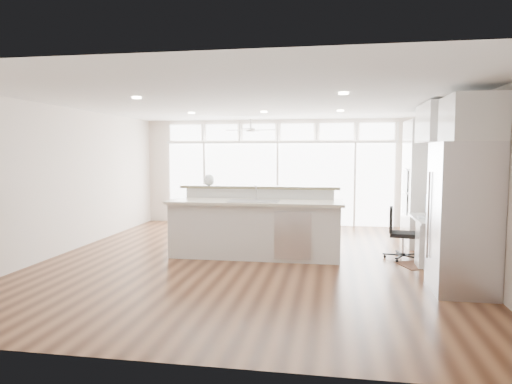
# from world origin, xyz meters

# --- Properties ---
(floor) EXTENTS (7.00, 8.00, 0.02)m
(floor) POSITION_xyz_m (0.00, 0.00, -0.01)
(floor) COLOR #422414
(floor) RESTS_ON ground
(ceiling) EXTENTS (7.00, 8.00, 0.02)m
(ceiling) POSITION_xyz_m (0.00, 0.00, 2.70)
(ceiling) COLOR silver
(ceiling) RESTS_ON wall_back
(wall_back) EXTENTS (7.00, 0.04, 2.70)m
(wall_back) POSITION_xyz_m (0.00, 4.00, 1.35)
(wall_back) COLOR beige
(wall_back) RESTS_ON floor
(wall_front) EXTENTS (7.00, 0.04, 2.70)m
(wall_front) POSITION_xyz_m (0.00, -4.00, 1.35)
(wall_front) COLOR beige
(wall_front) RESTS_ON floor
(wall_left) EXTENTS (0.04, 8.00, 2.70)m
(wall_left) POSITION_xyz_m (-3.50, 0.00, 1.35)
(wall_left) COLOR beige
(wall_left) RESTS_ON floor
(wall_right) EXTENTS (0.04, 8.00, 2.70)m
(wall_right) POSITION_xyz_m (3.50, 0.00, 1.35)
(wall_right) COLOR beige
(wall_right) RESTS_ON floor
(glass_wall) EXTENTS (5.80, 0.06, 2.08)m
(glass_wall) POSITION_xyz_m (0.00, 3.94, 1.05)
(glass_wall) COLOR white
(glass_wall) RESTS_ON wall_back
(transom_row) EXTENTS (5.90, 0.06, 0.40)m
(transom_row) POSITION_xyz_m (0.00, 3.94, 2.38)
(transom_row) COLOR white
(transom_row) RESTS_ON wall_back
(desk_window) EXTENTS (0.04, 0.85, 0.85)m
(desk_window) POSITION_xyz_m (3.46, 0.30, 1.55)
(desk_window) COLOR white
(desk_window) RESTS_ON wall_right
(ceiling_fan) EXTENTS (1.16, 1.16, 0.32)m
(ceiling_fan) POSITION_xyz_m (-0.50, 2.80, 2.48)
(ceiling_fan) COLOR silver
(ceiling_fan) RESTS_ON ceiling
(recessed_lights) EXTENTS (3.40, 3.00, 0.02)m
(recessed_lights) POSITION_xyz_m (0.00, 0.20, 2.68)
(recessed_lights) COLOR beige
(recessed_lights) RESTS_ON ceiling
(oven_cabinet) EXTENTS (0.64, 1.20, 2.50)m
(oven_cabinet) POSITION_xyz_m (3.17, 1.80, 1.25)
(oven_cabinet) COLOR silver
(oven_cabinet) RESTS_ON floor
(desk_nook) EXTENTS (0.72, 1.30, 0.76)m
(desk_nook) POSITION_xyz_m (3.13, 0.30, 0.38)
(desk_nook) COLOR silver
(desk_nook) RESTS_ON floor
(upper_cabinets) EXTENTS (0.64, 1.30, 0.64)m
(upper_cabinets) POSITION_xyz_m (3.17, 0.30, 2.35)
(upper_cabinets) COLOR silver
(upper_cabinets) RESTS_ON wall_right
(refrigerator) EXTENTS (0.76, 0.90, 2.00)m
(refrigerator) POSITION_xyz_m (3.11, -1.35, 1.00)
(refrigerator) COLOR silver
(refrigerator) RESTS_ON floor
(fridge_cabinet) EXTENTS (0.64, 0.90, 0.60)m
(fridge_cabinet) POSITION_xyz_m (3.17, -1.35, 2.30)
(fridge_cabinet) COLOR silver
(fridge_cabinet) RESTS_ON wall_right
(framed_photos) EXTENTS (0.06, 0.22, 0.80)m
(framed_photos) POSITION_xyz_m (3.46, 0.92, 1.40)
(framed_photos) COLOR black
(framed_photos) RESTS_ON wall_right
(kitchen_island) EXTENTS (3.12, 1.19, 1.24)m
(kitchen_island) POSITION_xyz_m (0.05, 0.21, 0.62)
(kitchen_island) COLOR silver
(kitchen_island) RESTS_ON floor
(rug) EXTENTS (0.95, 0.82, 0.01)m
(rug) POSITION_xyz_m (2.92, 0.08, 0.01)
(rug) COLOR black
(rug) RESTS_ON floor
(office_chair) EXTENTS (0.52, 0.49, 0.90)m
(office_chair) POSITION_xyz_m (2.62, 0.45, 0.45)
(office_chair) COLOR black
(office_chair) RESTS_ON floor
(fishbowl) EXTENTS (0.22, 0.22, 0.21)m
(fishbowl) POSITION_xyz_m (-0.91, 0.60, 1.34)
(fishbowl) COLOR white
(fishbowl) RESTS_ON kitchen_island
(monitor) EXTENTS (0.14, 0.54, 0.45)m
(monitor) POSITION_xyz_m (3.05, 0.30, 0.98)
(monitor) COLOR black
(monitor) RESTS_ON desk_nook
(keyboard) EXTENTS (0.13, 0.29, 0.01)m
(keyboard) POSITION_xyz_m (2.88, 0.30, 0.77)
(keyboard) COLOR white
(keyboard) RESTS_ON desk_nook
(potted_plant) EXTENTS (0.32, 0.34, 0.23)m
(potted_plant) POSITION_xyz_m (3.17, 1.80, 2.62)
(potted_plant) COLOR #395F29
(potted_plant) RESTS_ON oven_cabinet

